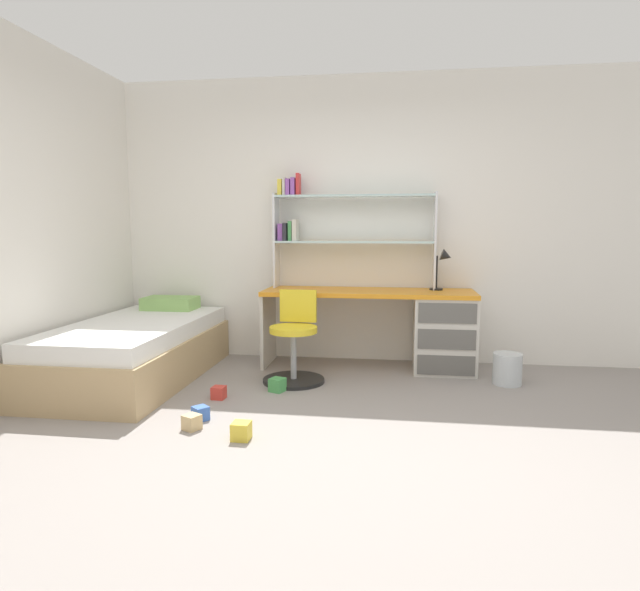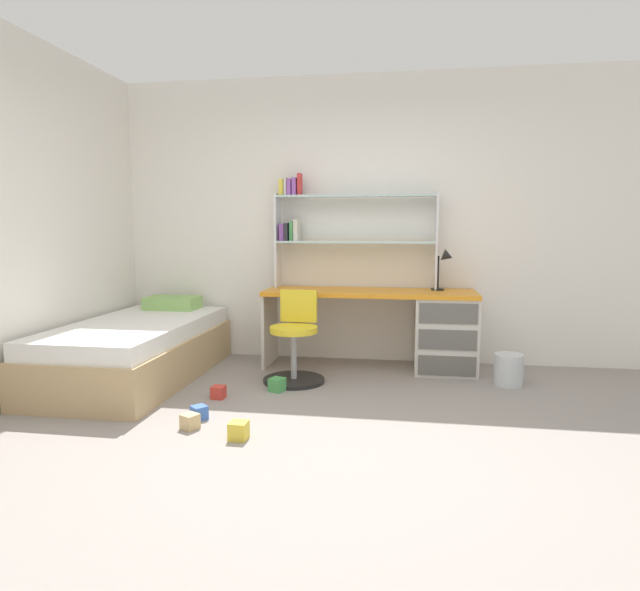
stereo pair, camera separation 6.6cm
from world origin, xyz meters
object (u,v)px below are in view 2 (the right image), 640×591
at_px(toy_block_blue_4, 199,413).
at_px(bookshelf_hutch, 336,222).
at_px(swivel_chair, 295,346).
at_px(desk, 425,326).
at_px(toy_block_red_3, 218,392).
at_px(toy_block_natural_1, 190,421).
at_px(bed_platform, 138,350).
at_px(waste_bin, 508,370).
at_px(toy_block_green_0, 277,385).
at_px(desk_lamp, 445,263).
at_px(toy_block_yellow_2, 239,430).

bearing_deg(toy_block_blue_4, bookshelf_hutch, 68.04).
xyz_separation_m(bookshelf_hutch, swivel_chair, (-0.25, -0.73, -1.05)).
distance_m(desk, toy_block_red_3, 1.96).
relative_size(swivel_chair, toy_block_natural_1, 7.90).
height_order(bed_platform, toy_block_blue_4, bed_platform).
distance_m(waste_bin, toy_block_green_0, 1.91).
distance_m(desk_lamp, bed_platform, 2.83).
relative_size(desk_lamp, bed_platform, 0.19).
distance_m(waste_bin, toy_block_yellow_2, 2.37).
xyz_separation_m(waste_bin, toy_block_yellow_2, (-1.85, -1.47, -0.08)).
height_order(bookshelf_hutch, desk_lamp, bookshelf_hutch).
distance_m(bed_platform, toy_block_blue_4, 1.28).
height_order(toy_block_green_0, toy_block_natural_1, toy_block_green_0).
bearing_deg(toy_block_red_3, bookshelf_hutch, 60.31).
height_order(desk, toy_block_red_3, desk).
relative_size(toy_block_green_0, toy_block_blue_4, 1.15).
height_order(desk_lamp, toy_block_red_3, desk_lamp).
height_order(bookshelf_hutch, swivel_chair, bookshelf_hutch).
bearing_deg(waste_bin, toy_block_green_0, -165.66).
bearing_deg(toy_block_red_3, toy_block_natural_1, -86.80).
xyz_separation_m(desk, bookshelf_hutch, (-0.84, 0.18, 0.95)).
bearing_deg(toy_block_green_0, bookshelf_hutch, 72.29).
distance_m(desk_lamp, toy_block_green_0, 1.89).
bearing_deg(desk_lamp, desk, -153.34).
bearing_deg(bookshelf_hutch, bed_platform, -151.79).
bearing_deg(desk, bed_platform, -164.39).
distance_m(bookshelf_hutch, toy_block_red_3, 1.97).
relative_size(bookshelf_hutch, toy_block_yellow_2, 13.85).
bearing_deg(toy_block_green_0, waste_bin, 14.34).
xyz_separation_m(swivel_chair, waste_bin, (1.77, 0.16, -0.17)).
distance_m(bookshelf_hutch, toy_block_yellow_2, 2.44).
bearing_deg(toy_block_natural_1, desk, 48.56).
xyz_separation_m(toy_block_natural_1, toy_block_blue_4, (-0.01, 0.17, -0.00)).
height_order(swivel_chair, toy_block_red_3, swivel_chair).
relative_size(desk, toy_block_green_0, 17.92).
bearing_deg(waste_bin, bookshelf_hutch, 159.44).
distance_m(desk, toy_block_green_0, 1.50).
bearing_deg(swivel_chair, toy_block_red_3, -130.59).
relative_size(toy_block_natural_1, toy_block_red_3, 1.01).
xyz_separation_m(bookshelf_hutch, toy_block_green_0, (-0.33, -1.04, -1.30)).
distance_m(desk_lamp, toy_block_red_3, 2.31).
distance_m(toy_block_green_0, toy_block_blue_4, 0.80).
relative_size(bookshelf_hutch, toy_block_natural_1, 15.70).
xyz_separation_m(toy_block_green_0, toy_block_yellow_2, (-0.00, -1.00, 0.00)).
distance_m(desk, swivel_chair, 1.23).
xyz_separation_m(swivel_chair, toy_block_natural_1, (-0.44, -1.20, -0.25)).
relative_size(swivel_chair, toy_block_red_3, 8.01).
distance_m(toy_block_green_0, toy_block_natural_1, 0.95).
bearing_deg(desk_lamp, swivel_chair, -153.38).
height_order(swivel_chair, toy_block_yellow_2, swivel_chair).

